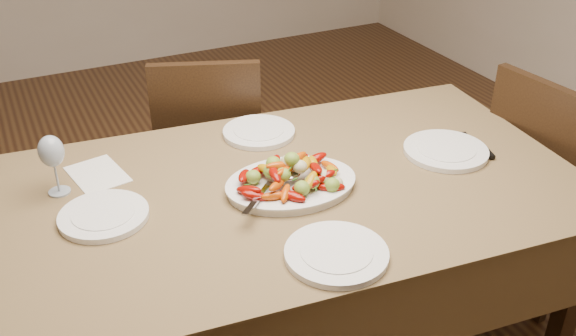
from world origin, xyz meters
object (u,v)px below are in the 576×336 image
at_px(dining_table, 288,280).
at_px(plate_left, 104,216).
at_px(chair_right, 556,185).
at_px(plate_far, 259,132).
at_px(serving_platter, 291,186).
at_px(plate_near, 336,254).
at_px(plate_right, 446,151).
at_px(wine_glass, 54,163).
at_px(chair_far, 211,151).

relative_size(dining_table, plate_left, 7.19).
xyz_separation_m(chair_right, plate_far, (-1.10, 0.41, 0.29)).
height_order(serving_platter, plate_near, serving_platter).
bearing_deg(plate_right, dining_table, 175.14).
xyz_separation_m(serving_platter, wine_glass, (-0.64, 0.29, 0.09)).
relative_size(serving_platter, plate_right, 1.40).
bearing_deg(plate_near, chair_right, 15.12).
distance_m(plate_left, wine_glass, 0.24).
distance_m(chair_far, serving_platter, 0.88).
height_order(plate_far, wine_glass, wine_glass).
xyz_separation_m(serving_platter, plate_far, (0.06, 0.38, -0.00)).
bearing_deg(plate_right, wine_glass, 165.45).
xyz_separation_m(plate_left, plate_right, (1.12, -0.12, 0.00)).
distance_m(plate_right, plate_far, 0.65).
xyz_separation_m(dining_table, wine_glass, (-0.64, 0.27, 0.48)).
bearing_deg(plate_far, plate_left, -154.89).
height_order(chair_far, chair_right, same).
height_order(plate_far, plate_near, same).
height_order(chair_right, plate_right, chair_right).
bearing_deg(serving_platter, plate_far, 81.32).
bearing_deg(chair_far, plate_right, 143.36).
bearing_deg(plate_near, plate_right, 28.19).
relative_size(plate_left, plate_near, 0.93).
relative_size(chair_right, plate_near, 3.45).
distance_m(dining_table, plate_far, 0.53).
relative_size(serving_platter, plate_far, 1.55).
height_order(plate_near, wine_glass, wine_glass).
distance_m(chair_far, plate_near, 1.22).
bearing_deg(chair_far, chair_right, 163.52).
bearing_deg(chair_right, plate_left, 81.24).
bearing_deg(plate_left, plate_far, 25.11).
height_order(serving_platter, plate_far, serving_platter).
xyz_separation_m(plate_left, plate_near, (0.51, -0.44, 0.00)).
xyz_separation_m(plate_right, plate_near, (-0.61, -0.33, 0.00)).
height_order(plate_right, wine_glass, wine_glass).
relative_size(chair_right, plate_far, 3.71).
bearing_deg(chair_far, plate_far, 114.99).
height_order(dining_table, chair_far, chair_far).
bearing_deg(wine_glass, chair_right, -10.09).
height_order(chair_right, serving_platter, chair_right).
bearing_deg(dining_table, plate_far, 80.94).
xyz_separation_m(plate_far, plate_near, (-0.10, -0.73, 0.00)).
distance_m(dining_table, serving_platter, 0.39).
height_order(dining_table, plate_far, plate_far).
height_order(plate_left, plate_right, same).
distance_m(dining_table, plate_near, 0.54).
distance_m(plate_left, plate_near, 0.68).
xyz_separation_m(chair_right, plate_near, (-1.19, -0.32, 0.29)).
bearing_deg(serving_platter, plate_right, -2.52).
bearing_deg(serving_platter, plate_left, 170.59).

